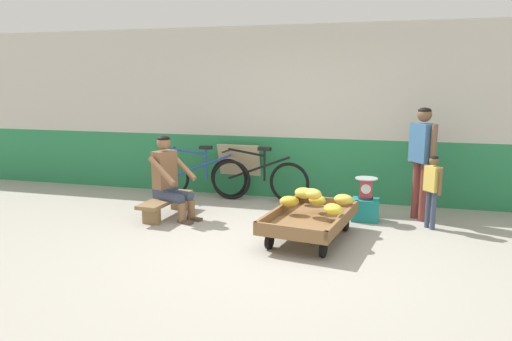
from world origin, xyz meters
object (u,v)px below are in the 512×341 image
low_bench (166,202)px  customer_child (432,184)px  plastic_crate (365,210)px  bicycle_far_left (258,178)px  bicycle_near_left (200,177)px  vendor_seated (169,177)px  weighing_scale (366,188)px  sign_board (240,170)px  customer_adult (422,151)px  banana_cart (310,220)px

low_bench → customer_child: bearing=6.3°
plastic_crate → bicycle_far_left: bearing=157.4°
bicycle_near_left → vendor_seated: bearing=-88.8°
weighing_scale → bicycle_far_left: bicycle_far_left is taller
low_bench → vendor_seated: vendor_seated is taller
low_bench → plastic_crate: (2.71, 0.54, -0.05)m
vendor_seated → sign_board: 1.63m
low_bench → weighing_scale: (2.71, 0.54, 0.25)m
weighing_scale → bicycle_far_left: bearing=157.3°
customer_child → bicycle_near_left: bearing=167.7°
weighing_scale → vendor_seated: bearing=-167.8°
low_bench → customer_adult: (3.41, 0.78, 0.75)m
weighing_scale → sign_board: sign_board is taller
bicycle_far_left → sign_board: size_ratio=1.92×
vendor_seated → customer_child: (3.45, 0.42, 0.02)m
bicycle_far_left → customer_adult: (2.41, -0.47, 0.60)m
vendor_seated → plastic_crate: vendor_seated is taller
banana_cart → low_bench: bearing=167.9°
customer_child → banana_cart: bearing=-149.5°
bicycle_far_left → vendor_seated: bearing=-125.7°
low_bench → customer_adult: customer_adult is taller
banana_cart → customer_child: 1.69m
banana_cart → bicycle_far_left: size_ratio=0.94×
plastic_crate → bicycle_far_left: (-1.70, 0.71, 0.20)m
plastic_crate → banana_cart: bearing=-121.3°
low_bench → bicycle_far_left: bicycle_far_left is taller
banana_cart → customer_adult: bearing=43.4°
bicycle_near_left → customer_child: 3.56m
banana_cart → weighing_scale: 1.17m
customer_child → vendor_seated: bearing=-173.1°
banana_cart → low_bench: size_ratio=1.39×
vendor_seated → low_bench: bearing=159.3°
banana_cart → customer_adult: size_ratio=1.01×
bicycle_far_left → customer_child: size_ratio=1.75×
banana_cart → plastic_crate: size_ratio=4.31×
sign_board → vendor_seated: bearing=-109.6°
vendor_seated → weighing_scale: 2.69m
banana_cart → vendor_seated: vendor_seated is taller
plastic_crate → customer_adult: customer_adult is taller
bicycle_far_left → customer_child: (2.53, -0.86, 0.23)m
plastic_crate → weighing_scale: weighing_scale is taller
weighing_scale → bicycle_near_left: size_ratio=0.18×
plastic_crate → weighing_scale: (0.00, -0.00, 0.30)m
customer_adult → customer_child: 0.55m
banana_cart → bicycle_near_left: 2.60m
bicycle_far_left → customer_adult: size_ratio=1.08×
vendor_seated → bicycle_far_left: size_ratio=0.69×
bicycle_far_left → customer_adult: bearing=-11.0°
low_bench → bicycle_near_left: size_ratio=0.67×
sign_board → customer_adult: customer_adult is taller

